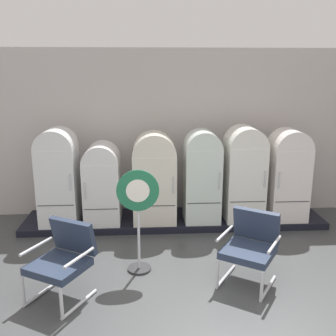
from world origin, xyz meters
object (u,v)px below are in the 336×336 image
(refrigerator_1, at_px, (102,181))
(armchair_left, at_px, (63,257))
(refrigerator_2, at_px, (154,175))
(refrigerator_5, at_px, (288,172))
(armchair_right, at_px, (251,244))
(refrigerator_4, at_px, (244,171))
(sign_stand, at_px, (138,219))
(refrigerator_3, at_px, (202,173))
(refrigerator_0, at_px, (58,174))

(refrigerator_1, height_order, armchair_left, refrigerator_1)
(refrigerator_2, bearing_deg, refrigerator_5, -0.28)
(armchair_right, bearing_deg, refrigerator_4, 78.90)
(refrigerator_1, relative_size, armchair_left, 1.48)
(refrigerator_5, relative_size, sign_stand, 1.10)
(refrigerator_3, distance_m, armchair_left, 2.83)
(refrigerator_3, xyz_separation_m, sign_stand, (-1.05, -1.47, -0.19))
(refrigerator_2, bearing_deg, refrigerator_3, -1.03)
(refrigerator_0, relative_size, refrigerator_5, 1.03)
(refrigerator_1, relative_size, refrigerator_4, 0.84)
(refrigerator_2, height_order, armchair_right, refrigerator_2)
(refrigerator_0, xyz_separation_m, armchair_right, (2.76, -1.83, -0.46))
(refrigerator_3, height_order, refrigerator_5, refrigerator_3)
(refrigerator_2, bearing_deg, armchair_right, -57.40)
(armchair_right, height_order, sign_stand, sign_stand)
(armchair_right, bearing_deg, armchair_left, -174.79)
(refrigerator_2, bearing_deg, refrigerator_0, 179.69)
(refrigerator_3, bearing_deg, sign_stand, -125.50)
(refrigerator_5, bearing_deg, refrigerator_4, 177.64)
(refrigerator_4, bearing_deg, armchair_right, -101.10)
(refrigerator_1, distance_m, refrigerator_5, 3.16)
(refrigerator_0, bearing_deg, refrigerator_1, 2.29)
(refrigerator_0, relative_size, refrigerator_1, 1.19)
(refrigerator_1, relative_size, sign_stand, 0.96)
(refrigerator_1, xyz_separation_m, armchair_left, (-0.25, -2.07, -0.32))
(refrigerator_2, bearing_deg, refrigerator_4, 0.74)
(refrigerator_4, xyz_separation_m, armchair_left, (-2.65, -2.05, -0.46))
(refrigerator_5, xyz_separation_m, armchair_right, (-1.11, -1.81, -0.43))
(refrigerator_1, bearing_deg, refrigerator_0, -177.71)
(refrigerator_5, bearing_deg, refrigerator_2, 179.72)
(refrigerator_5, bearing_deg, refrigerator_0, 179.71)
(refrigerator_4, bearing_deg, sign_stand, -139.65)
(refrigerator_0, xyz_separation_m, refrigerator_3, (2.39, -0.02, -0.03))
(armchair_left, bearing_deg, refrigerator_5, 30.70)
(armchair_left, bearing_deg, refrigerator_0, 102.82)
(refrigerator_2, relative_size, refrigerator_3, 0.98)
(refrigerator_2, height_order, armchair_left, refrigerator_2)
(refrigerator_2, distance_m, armchair_left, 2.36)
(refrigerator_0, height_order, refrigerator_5, refrigerator_0)
(refrigerator_4, bearing_deg, refrigerator_2, -179.26)
(refrigerator_2, distance_m, sign_stand, 1.52)
(refrigerator_2, bearing_deg, sign_stand, -99.42)
(refrigerator_1, bearing_deg, armchair_right, -42.36)
(refrigerator_0, bearing_deg, refrigerator_3, -0.55)
(refrigerator_1, relative_size, refrigerator_5, 0.87)
(refrigerator_4, xyz_separation_m, sign_stand, (-1.77, -1.51, -0.22))
(refrigerator_5, bearing_deg, armchair_left, -149.30)
(refrigerator_3, bearing_deg, armchair_right, -78.68)
(sign_stand, bearing_deg, refrigerator_1, 112.36)
(refrigerator_5, distance_m, armchair_right, 2.17)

